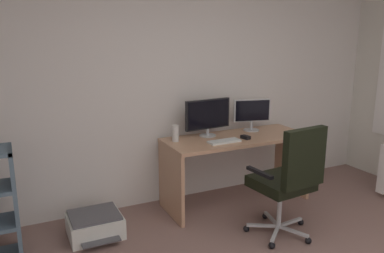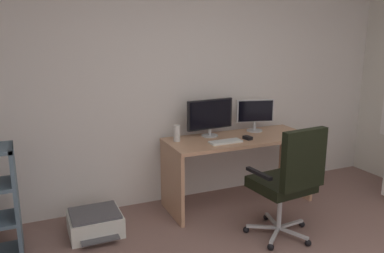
{
  "view_description": "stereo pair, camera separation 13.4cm",
  "coord_description": "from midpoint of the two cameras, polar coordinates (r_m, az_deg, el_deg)",
  "views": [
    {
      "loc": [
        -1.62,
        -1.38,
        1.83
      ],
      "look_at": [
        -0.11,
        1.75,
        1.01
      ],
      "focal_mm": 36.26,
      "sensor_mm": 36.0,
      "label": 1
    },
    {
      "loc": [
        -1.5,
        -1.44,
        1.83
      ],
      "look_at": [
        -0.11,
        1.75,
        1.01
      ],
      "focal_mm": 36.26,
      "sensor_mm": 36.0,
      "label": 2
    }
  ],
  "objects": [
    {
      "name": "office_chair",
      "position": [
        3.57,
        15.16,
        -7.31
      ],
      "size": [
        0.63,
        0.64,
        1.07
      ],
      "color": "#B7BABC",
      "rests_on": "ground"
    },
    {
      "name": "monitor_main",
      "position": [
        4.16,
        3.59,
        1.62
      ],
      "size": [
        0.54,
        0.18,
        0.4
      ],
      "color": "#B2B5B7",
      "rests_on": "desk"
    },
    {
      "name": "printer",
      "position": [
        3.85,
        -13.05,
        -13.66
      ],
      "size": [
        0.48,
        0.51,
        0.22
      ],
      "color": "silver",
      "rests_on": "ground"
    },
    {
      "name": "desktop_speaker",
      "position": [
        3.99,
        -1.29,
        -1.0
      ],
      "size": [
        0.07,
        0.07,
        0.17
      ],
      "primitive_type": "cylinder",
      "color": "silver",
      "rests_on": "desk"
    },
    {
      "name": "computer_mouse",
      "position": [
        4.13,
        9.11,
        -1.65
      ],
      "size": [
        0.08,
        0.11,
        0.03
      ],
      "primitive_type": "cube",
      "rotation": [
        0.0,
        0.0,
        0.18
      ],
      "color": "black",
      "rests_on": "desk"
    },
    {
      "name": "keyboard",
      "position": [
        3.98,
        5.93,
        -2.24
      ],
      "size": [
        0.34,
        0.14,
        0.02
      ],
      "primitive_type": "cube",
      "rotation": [
        0.0,
        0.0,
        0.03
      ],
      "color": "silver",
      "rests_on": "desk"
    },
    {
      "name": "desk",
      "position": [
        4.26,
        7.78,
        -4.1
      ],
      "size": [
        1.59,
        0.62,
        0.76
      ],
      "color": "tan",
      "rests_on": "ground"
    },
    {
      "name": "wall_back",
      "position": [
        4.25,
        -1.78,
        6.49
      ],
      "size": [
        5.41,
        0.1,
        2.65
      ],
      "primitive_type": "cube",
      "color": "silver",
      "rests_on": "ground"
    },
    {
      "name": "monitor_secondary",
      "position": [
        4.45,
        10.12,
        2.01
      ],
      "size": [
        0.43,
        0.18,
        0.36
      ],
      "color": "#B2B5B7",
      "rests_on": "desk"
    }
  ]
}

